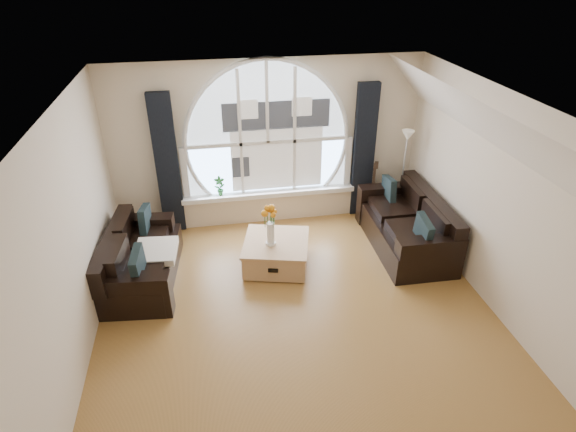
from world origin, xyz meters
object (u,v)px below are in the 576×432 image
at_px(sofa_left, 141,256).
at_px(vase_flowers, 270,220).
at_px(potted_plant, 220,186).
at_px(sofa_right, 406,224).
at_px(floor_lamp, 402,177).
at_px(coffee_chest, 276,252).
at_px(guitar, 372,188).

height_order(sofa_left, vase_flowers, vase_flowers).
bearing_deg(potted_plant, sofa_left, -131.27).
distance_m(sofa_right, potted_plant, 3.03).
relative_size(sofa_left, floor_lamp, 1.09).
relative_size(sofa_right, floor_lamp, 1.20).
xyz_separation_m(coffee_chest, potted_plant, (-0.71, 1.35, 0.49)).
distance_m(sofa_left, floor_lamp, 4.32).
relative_size(coffee_chest, potted_plant, 2.80).
distance_m(sofa_right, guitar, 1.08).
distance_m(floor_lamp, guitar, 0.55).
bearing_deg(vase_flowers, sofa_right, 5.21).
height_order(sofa_right, floor_lamp, floor_lamp).
relative_size(sofa_left, coffee_chest, 1.89).
bearing_deg(vase_flowers, potted_plant, 114.25).
height_order(floor_lamp, potted_plant, floor_lamp).
bearing_deg(sofa_right, sofa_left, -176.67).
bearing_deg(sofa_right, potted_plant, 157.66).
bearing_deg(potted_plant, coffee_chest, -62.11).
bearing_deg(floor_lamp, coffee_chest, -156.80).
bearing_deg(vase_flowers, sofa_left, 178.38).
bearing_deg(coffee_chest, sofa_left, -165.61).
distance_m(sofa_right, vase_flowers, 2.18).
xyz_separation_m(sofa_left, floor_lamp, (4.18, 0.98, 0.40)).
bearing_deg(coffee_chest, vase_flowers, -134.03).
bearing_deg(potted_plant, guitar, -3.43).
xyz_separation_m(coffee_chest, floor_lamp, (2.29, 0.98, 0.57)).
xyz_separation_m(sofa_right, coffee_chest, (-2.05, -0.14, -0.17)).
bearing_deg(vase_flowers, guitar, 32.75).
height_order(sofa_left, potted_plant, potted_plant).
height_order(sofa_right, guitar, guitar).
bearing_deg(guitar, sofa_right, -56.21).
xyz_separation_m(sofa_right, guitar, (-0.19, 1.05, 0.13)).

